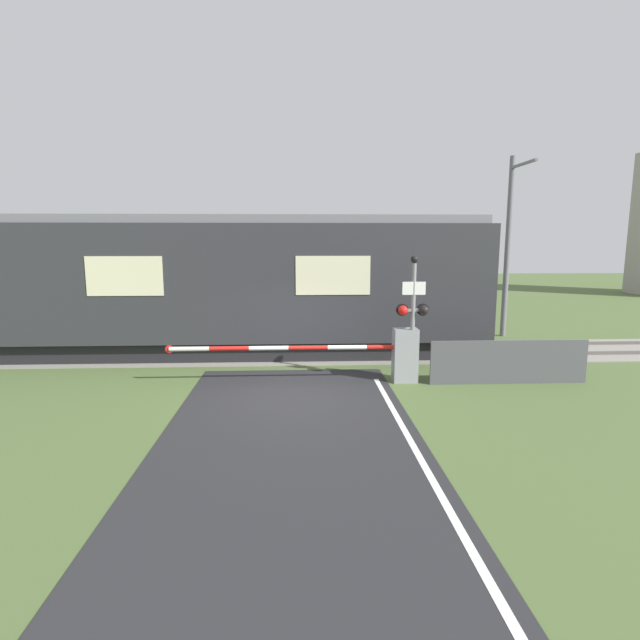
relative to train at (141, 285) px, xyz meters
name	(u,v)px	position (x,y,z in m)	size (l,w,h in m)	color
ground_plane	(292,393)	(4.62, -4.11, -2.17)	(80.00, 80.00, 0.00)	#4C6033
track_bed	(294,353)	(4.62, 0.00, -2.15)	(36.00, 3.20, 0.13)	gray
train	(141,285)	(0.00, 0.00, 0.00)	(20.93, 2.90, 4.25)	black
crossing_barrier	(386,354)	(6.97, -3.27, -1.45)	(6.25, 0.44, 1.36)	gray
signal_post	(413,312)	(7.58, -3.44, -0.36)	(0.81, 0.26, 3.18)	gray
catenary_pole	(508,244)	(12.38, 2.48, 1.21)	(0.20, 1.90, 6.46)	slate
roadside_fence	(509,362)	(9.99, -3.58, -1.62)	(3.95, 0.06, 1.10)	#4C4C51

